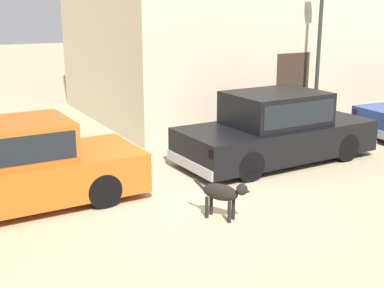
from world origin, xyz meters
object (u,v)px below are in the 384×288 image
object	(u,v)px
street_lamp	(320,34)
parked_sedan_nearest	(13,166)
stray_dog_spotted	(224,193)
parked_sedan_second	(276,128)

from	to	relation	value
street_lamp	parked_sedan_nearest	bearing A→B (deg)	-169.28
stray_dog_spotted	street_lamp	xyz separation A→B (m)	(5.22, 3.68, 2.18)
parked_sedan_nearest	street_lamp	size ratio (longest dim) A/B	1.08
parked_sedan_nearest	street_lamp	xyz separation A→B (m)	(8.04, 1.52, 1.89)
parked_sedan_second	stray_dog_spotted	distance (m)	3.48
parked_sedan_second	stray_dog_spotted	xyz separation A→B (m)	(-2.72, -2.16, -0.31)
parked_sedan_second	street_lamp	size ratio (longest dim) A/B	1.11
parked_sedan_nearest	parked_sedan_second	xyz separation A→B (m)	(5.53, -0.00, 0.02)
street_lamp	stray_dog_spotted	bearing A→B (deg)	-144.83
stray_dog_spotted	street_lamp	size ratio (longest dim) A/B	0.21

